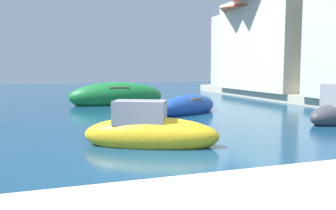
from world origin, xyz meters
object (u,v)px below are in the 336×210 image
Objects in this scene: moored_boat_4 at (188,106)px; waterfront_building_annex at (290,35)px; moored_boat_1 at (117,96)px; waterfront_building_far at (276,42)px; moored_boat_0 at (149,132)px.

waterfront_building_annex is (9.84, 6.14, 3.86)m from moored_boat_4.
moored_boat_1 is at bearing -173.92° from waterfront_building_annex.
moored_boat_4 is (2.18, -4.86, -0.14)m from moored_boat_1.
moored_boat_4 is 12.97m from waterfront_building_far.
moored_boat_1 reaches higher than moored_boat_0.
waterfront_building_far is (-0.00, 1.53, -0.34)m from waterfront_building_annex.
moored_boat_4 is at bearing -67.49° from moored_boat_1.
moored_boat_4 is 12.23m from waterfront_building_annex.
moored_boat_0 is 19.29m from waterfront_building_far.
moored_boat_0 is at bearing -98.52° from moored_boat_1.
waterfront_building_far is at bearing -173.85° from moored_boat_4.
moored_boat_0 is 6.80m from moored_boat_4.
waterfront_building_annex is 1.57m from waterfront_building_far.
waterfront_building_annex is (12.03, 1.28, 3.72)m from moored_boat_1.
moored_boat_1 is 12.65m from waterfront_building_annex.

